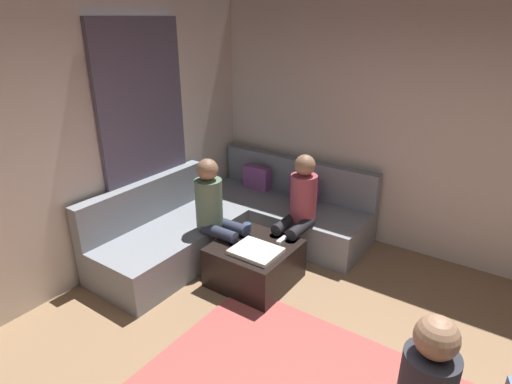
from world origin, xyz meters
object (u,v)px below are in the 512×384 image
Objects in this scene: person_on_couch_side at (217,211)px; ottoman at (255,263)px; person_on_couch_back at (299,207)px; game_remote at (282,240)px; coffee_mug at (247,228)px; sectional_couch at (236,222)px.

ottoman is at bearing 90.20° from person_on_couch_side.
person_on_couch_back is at bearing 74.34° from ottoman.
game_remote is at bearing 108.71° from person_on_couch_side.
coffee_mug is 0.58m from person_on_couch_back.
ottoman is at bearing -129.29° from game_remote.
person_on_couch_back is at bearing 132.16° from person_on_couch_side.
coffee_mug is 0.37m from person_on_couch_side.
ottoman is at bearing -39.80° from sectional_couch.
sectional_couch is 0.66m from person_on_couch_side.
sectional_couch is 0.81m from ottoman.
sectional_couch is 17.00× the size of game_remote.
person_on_couch_side is at bearing -179.80° from ottoman.
game_remote is (0.40, 0.04, -0.04)m from coffee_mug.
ottoman is 0.36m from game_remote.
coffee_mug is (-0.22, 0.18, 0.26)m from ottoman.
person_on_couch_side is at bearing 42.16° from person_on_couch_back.
sectional_couch is at bearing -164.13° from person_on_couch_side.
person_on_couch_side reaches higher than game_remote.
person_on_couch_side reaches higher than coffee_mug.
sectional_couch reaches higher than game_remote.
ottoman is 5.07× the size of game_remote.
sectional_couch reaches higher than coffee_mug.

